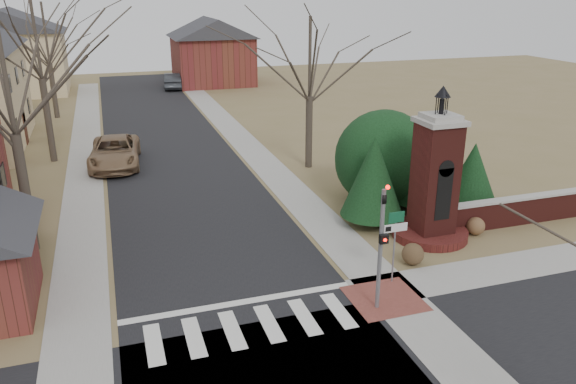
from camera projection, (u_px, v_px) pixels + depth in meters
name	position (u px, v px, depth m)	size (l,w,h in m)	color
ground	(257.00, 341.00, 16.98)	(120.00, 120.00, 0.00)	brown
main_street	(169.00, 151.00, 36.61)	(8.00, 70.00, 0.01)	black
crosswalk_zone	(251.00, 327.00, 17.69)	(8.00, 2.20, 0.02)	silver
stop_bar	(240.00, 303.00, 19.03)	(8.00, 0.35, 0.02)	silver
sidewalk_right_main	(246.00, 144.00, 38.13)	(2.00, 60.00, 0.02)	gray
sidewalk_left	(85.00, 158.00, 35.09)	(2.00, 60.00, 0.02)	gray
curb_apron	(385.00, 299.00, 19.27)	(2.40, 2.40, 0.02)	brown
traffic_signal_pole	(382.00, 237.00, 17.86)	(0.28, 0.41, 4.50)	slate
sign_post	(395.00, 233.00, 19.72)	(0.90, 0.07, 2.75)	slate
brick_gate_monument	(434.00, 189.00, 23.32)	(3.20, 3.20, 6.47)	#531C18
brick_garden_wall	(518.00, 210.00, 25.16)	(7.50, 0.50, 1.30)	#531C18
house_distant_left	(9.00, 50.00, 54.84)	(10.80, 8.80, 8.53)	beige
house_distant_right	(212.00, 50.00, 60.88)	(8.80, 8.80, 7.30)	brown
evergreen_near	(373.00, 176.00, 24.54)	(2.80, 2.80, 4.10)	#473D33
evergreen_mid	(426.00, 156.00, 26.47)	(3.40, 3.40, 4.70)	#473D33
evergreen_far	(473.00, 172.00, 26.41)	(2.40, 2.40, 3.30)	#473D33
evergreen_mass	(384.00, 155.00, 27.26)	(4.80, 4.80, 4.80)	black
bare_tree_0	(2.00, 57.00, 20.32)	(8.05, 8.05, 11.15)	#473D33
bare_tree_1	(34.00, 25.00, 31.80)	(8.40, 8.40, 11.64)	#473D33
bare_tree_2	(45.00, 29.00, 43.60)	(7.35, 7.35, 10.19)	#473D33
bare_tree_3	(310.00, 52.00, 31.15)	(7.00, 7.00, 9.70)	#473D33
pickup_truck	(115.00, 152.00, 33.36)	(2.80, 6.08, 1.69)	#8C6C4C
distant_car	(173.00, 81.00, 58.84)	(1.72, 4.95, 1.63)	#36393E
dry_shrub_left	(413.00, 254.00, 21.56)	(0.85, 0.85, 0.85)	#503B24
dry_shrub_right	(476.00, 226.00, 24.17)	(0.79, 0.79, 0.79)	brown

